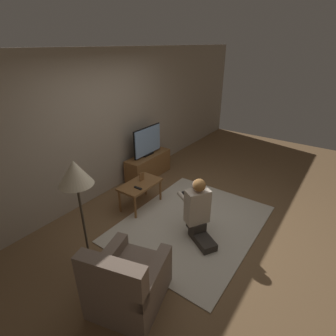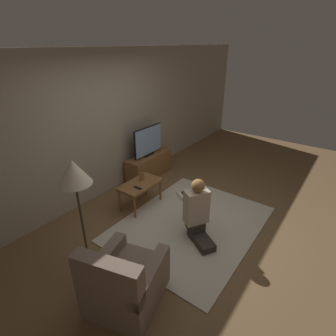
{
  "view_description": "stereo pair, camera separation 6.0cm",
  "coord_description": "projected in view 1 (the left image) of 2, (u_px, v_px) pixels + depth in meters",
  "views": [
    {
      "loc": [
        -3.02,
        -1.68,
        2.66
      ],
      "look_at": [
        0.35,
        0.72,
        0.67
      ],
      "focal_mm": 28.0,
      "sensor_mm": 36.0,
      "label": 1
    },
    {
      "loc": [
        -2.99,
        -1.73,
        2.66
      ],
      "look_at": [
        0.35,
        0.72,
        0.67
      ],
      "focal_mm": 28.0,
      "sensor_mm": 36.0,
      "label": 2
    }
  ],
  "objects": [
    {
      "name": "ground_plane",
      "position": [
        192.0,
        224.0,
        4.25
      ],
      "size": [
        10.0,
        10.0,
        0.0
      ],
      "primitive_type": "plane",
      "color": "brown"
    },
    {
      "name": "remote",
      "position": [
        138.0,
        188.0,
        4.36
      ],
      "size": [
        0.04,
        0.15,
        0.02
      ],
      "color": "black",
      "rests_on": "coffee_table"
    },
    {
      "name": "rug",
      "position": [
        192.0,
        223.0,
        4.25
      ],
      "size": [
        2.47,
        1.94,
        0.02
      ],
      "color": "beige",
      "rests_on": "ground_plane"
    },
    {
      "name": "wall_back",
      "position": [
        102.0,
        126.0,
        4.69
      ],
      "size": [
        10.0,
        0.06,
        2.6
      ],
      "color": "tan",
      "rests_on": "ground_plane"
    },
    {
      "name": "armchair",
      "position": [
        128.0,
        283.0,
        2.86
      ],
      "size": [
        0.97,
        0.9,
        0.87
      ],
      "rotation": [
        0.0,
        0.0,
        1.84
      ],
      "color": "#7A6656",
      "rests_on": "ground_plane"
    },
    {
      "name": "tv",
      "position": [
        147.0,
        141.0,
        5.41
      ],
      "size": [
        0.81,
        0.08,
        0.61
      ],
      "color": "black",
      "rests_on": "tv_stand"
    },
    {
      "name": "person_kneeling",
      "position": [
        198.0,
        210.0,
        3.78
      ],
      "size": [
        0.64,
        0.84,
        0.96
      ],
      "rotation": [
        0.0,
        0.0,
        2.6
      ],
      "color": "#332D28",
      "rests_on": "rug"
    },
    {
      "name": "coffee_table",
      "position": [
        140.0,
        186.0,
        4.55
      ],
      "size": [
        0.77,
        0.43,
        0.46
      ],
      "color": "brown",
      "rests_on": "ground_plane"
    },
    {
      "name": "picture_frame",
      "position": [
        142.0,
        177.0,
        4.59
      ],
      "size": [
        0.11,
        0.01,
        0.15
      ],
      "color": "brown",
      "rests_on": "coffee_table"
    },
    {
      "name": "tv_stand",
      "position": [
        148.0,
        166.0,
        5.65
      ],
      "size": [
        1.12,
        0.37,
        0.5
      ],
      "color": "brown",
      "rests_on": "ground_plane"
    },
    {
      "name": "floor_lamp",
      "position": [
        76.0,
        178.0,
        3.01
      ],
      "size": [
        0.4,
        0.4,
        1.47
      ],
      "color": "#4C4233",
      "rests_on": "ground_plane"
    }
  ]
}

